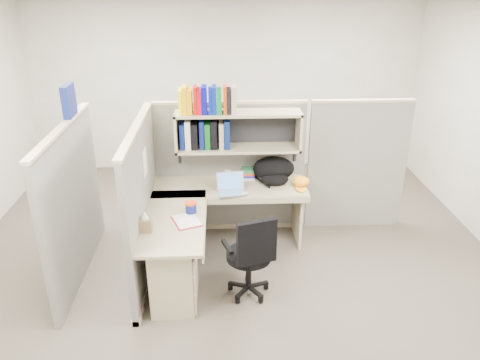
{
  "coord_description": "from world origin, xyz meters",
  "views": [
    {
      "loc": [
        -0.1,
        -4.29,
        2.95
      ],
      "look_at": [
        0.1,
        0.25,
        0.94
      ],
      "focal_mm": 35.0,
      "sensor_mm": 36.0,
      "label": 1
    }
  ],
  "objects_px": {
    "laptop": "(232,184)",
    "task_chair": "(250,268)",
    "snack_canister": "(191,207)",
    "desk": "(191,248)",
    "backpack": "(274,171)"
  },
  "relations": [
    {
      "from": "laptop",
      "to": "snack_canister",
      "type": "relative_size",
      "value": 2.58
    },
    {
      "from": "snack_canister",
      "to": "task_chair",
      "type": "xyz_separation_m",
      "value": [
        0.58,
        -0.42,
        -0.46
      ]
    },
    {
      "from": "laptop",
      "to": "task_chair",
      "type": "xyz_separation_m",
      "value": [
        0.15,
        -0.85,
        -0.51
      ]
    },
    {
      "from": "desk",
      "to": "task_chair",
      "type": "distance_m",
      "value": 0.62
    },
    {
      "from": "desk",
      "to": "backpack",
      "type": "height_order",
      "value": "backpack"
    },
    {
      "from": "laptop",
      "to": "desk",
      "type": "bearing_deg",
      "value": -131.36
    },
    {
      "from": "snack_canister",
      "to": "laptop",
      "type": "bearing_deg",
      "value": 45.28
    },
    {
      "from": "task_chair",
      "to": "backpack",
      "type": "bearing_deg",
      "value": 73.03
    },
    {
      "from": "desk",
      "to": "backpack",
      "type": "distance_m",
      "value": 1.38
    },
    {
      "from": "snack_canister",
      "to": "desk",
      "type": "bearing_deg",
      "value": -89.52
    },
    {
      "from": "backpack",
      "to": "snack_canister",
      "type": "distance_m",
      "value": 1.17
    },
    {
      "from": "desk",
      "to": "backpack",
      "type": "bearing_deg",
      "value": 45.41
    },
    {
      "from": "desk",
      "to": "backpack",
      "type": "relative_size",
      "value": 3.64
    },
    {
      "from": "backpack",
      "to": "snack_canister",
      "type": "xyz_separation_m",
      "value": [
        -0.92,
        -0.72,
        -0.08
      ]
    },
    {
      "from": "backpack",
      "to": "laptop",
      "type": "bearing_deg",
      "value": -157.41
    }
  ]
}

